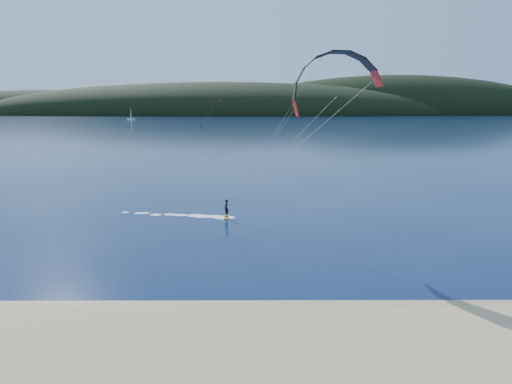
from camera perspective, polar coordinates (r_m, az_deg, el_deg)
The scene contains 6 objects.
ground at distance 18.02m, azimuth -14.72°, elevation -22.33°, with size 1800.00×1800.00×0.00m, color #08163E.
wet_sand at distance 21.78m, azimuth -11.71°, elevation -15.78°, with size 220.00×2.50×0.10m.
headland at distance 759.87m, azimuth -0.54°, elevation 10.42°, with size 1200.00×310.00×140.00m.
kitesurfer_near at distance 35.00m, azimuth 9.96°, elevation 11.93°, with size 23.77×6.19×14.52m.
kitesurfer_far at distance 215.85m, azimuth -5.70°, elevation 11.79°, with size 11.68×8.48×15.83m.
sailboat at distance 432.84m, azimuth -16.61°, elevation 9.51°, with size 7.78×4.86×10.83m.
Camera 1 is at (4.17, -14.51, 9.84)m, focal length 29.46 mm.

